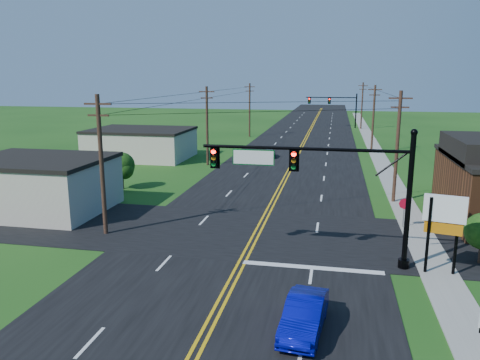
% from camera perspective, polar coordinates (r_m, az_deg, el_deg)
% --- Properties ---
extents(ground, '(260.00, 260.00, 0.00)m').
position_cam_1_polar(ground, '(20.11, -4.36, -17.49)').
color(ground, '#174313').
rests_on(ground, ground).
extents(road_main, '(16.00, 220.00, 0.04)m').
position_cam_1_polar(road_main, '(67.65, 7.27, 3.85)').
color(road_main, black).
rests_on(road_main, ground).
extents(road_cross, '(70.00, 10.00, 0.04)m').
position_cam_1_polar(road_cross, '(30.81, 1.76, -6.50)').
color(road_cross, black).
rests_on(road_cross, ground).
extents(sidewalk, '(2.00, 160.00, 0.08)m').
position_cam_1_polar(sidewalk, '(57.87, 16.92, 1.98)').
color(sidewalk, gray).
rests_on(sidewalk, ground).
extents(signal_mast_main, '(11.30, 0.60, 7.48)m').
position_cam_1_polar(signal_mast_main, '(25.29, 10.00, 0.23)').
color(signal_mast_main, black).
rests_on(signal_mast_main, ground).
extents(signal_mast_far, '(10.98, 0.60, 7.48)m').
position_cam_1_polar(signal_mast_far, '(96.88, 11.39, 8.97)').
color(signal_mast_far, black).
rests_on(signal_mast_far, ground).
extents(cream_bldg_near, '(10.20, 8.20, 4.10)m').
position_cam_1_polar(cream_bldg_near, '(38.56, -23.40, -0.51)').
color(cream_bldg_near, beige).
rests_on(cream_bldg_near, ground).
extents(cream_bldg_far, '(12.20, 9.20, 3.70)m').
position_cam_1_polar(cream_bldg_far, '(60.27, -11.98, 4.40)').
color(cream_bldg_far, beige).
rests_on(cream_bldg_far, ground).
extents(utility_pole_left_a, '(1.80, 0.28, 9.00)m').
position_cam_1_polar(utility_pole_left_a, '(30.82, -16.54, 2.03)').
color(utility_pole_left_a, '#342217').
rests_on(utility_pole_left_a, ground).
extents(utility_pole_left_b, '(1.80, 0.28, 9.00)m').
position_cam_1_polar(utility_pole_left_b, '(53.95, -4.03, 6.78)').
color(utility_pole_left_b, '#342217').
rests_on(utility_pole_left_b, ground).
extents(utility_pole_left_c, '(1.80, 0.28, 9.00)m').
position_cam_1_polar(utility_pole_left_c, '(80.21, 1.18, 8.66)').
color(utility_pole_left_c, '#342217').
rests_on(utility_pole_left_c, ground).
extents(utility_pole_right_a, '(1.80, 0.28, 9.00)m').
position_cam_1_polar(utility_pole_right_a, '(39.39, 18.62, 4.07)').
color(utility_pole_right_a, '#342217').
rests_on(utility_pole_right_a, ground).
extents(utility_pole_right_b, '(1.80, 0.28, 9.00)m').
position_cam_1_polar(utility_pole_right_b, '(65.13, 15.94, 7.31)').
color(utility_pole_right_b, '#342217').
rests_on(utility_pole_right_b, ground).
extents(utility_pole_right_c, '(1.80, 0.28, 9.00)m').
position_cam_1_polar(utility_pole_right_c, '(95.00, 14.65, 8.86)').
color(utility_pole_right_c, '#342217').
rests_on(utility_pole_right_c, ground).
extents(tree_right_back, '(3.00, 3.00, 4.10)m').
position_cam_1_polar(tree_right_back, '(44.76, 25.72, 1.66)').
color(tree_right_back, '#342217').
rests_on(tree_right_back, ground).
extents(tree_left, '(2.40, 2.40, 3.37)m').
position_cam_1_polar(tree_left, '(43.80, -14.25, 1.73)').
color(tree_left, '#342217').
rests_on(tree_left, ground).
extents(blue_car, '(1.88, 4.33, 1.39)m').
position_cam_1_polar(blue_car, '(19.62, 7.84, -16.06)').
color(blue_car, '#070A9E').
rests_on(blue_car, ground).
extents(distant_car, '(1.67, 3.55, 1.18)m').
position_cam_1_polar(distant_car, '(59.71, 3.63, 3.34)').
color(distant_car, '#A0A1A5').
rests_on(distant_car, ground).
extents(stop_sign, '(0.74, 0.12, 2.09)m').
position_cam_1_polar(stop_sign, '(33.26, 19.39, -3.11)').
color(stop_sign, slate).
rests_on(stop_sign, ground).
extents(pylon_sign, '(2.06, 0.73, 4.21)m').
position_cam_1_polar(pylon_sign, '(25.86, 23.63, -4.20)').
color(pylon_sign, black).
rests_on(pylon_sign, ground).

